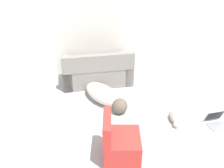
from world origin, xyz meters
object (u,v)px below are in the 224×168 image
dog (105,95)px  laptop_open (216,120)px  couch (97,72)px  cat (174,119)px  side_chair (120,144)px

dog → laptop_open: (1.96, -1.01, -0.08)m
couch → cat: couch is taller
dog → laptop_open: bearing=32.1°
couch → cat: size_ratio=3.14×
cat → laptop_open: laptop_open is taller
cat → side_chair: bearing=-51.4°
dog → cat: bearing=24.2°
dog → cat: size_ratio=2.61×
dog → side_chair: 1.60m
side_chair → laptop_open: bearing=-65.0°
cat → laptop_open: 0.77m
couch → dog: 0.90m
dog → laptop_open: 2.21m
couch → laptop_open: 2.79m
laptop_open → side_chair: size_ratio=0.51×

